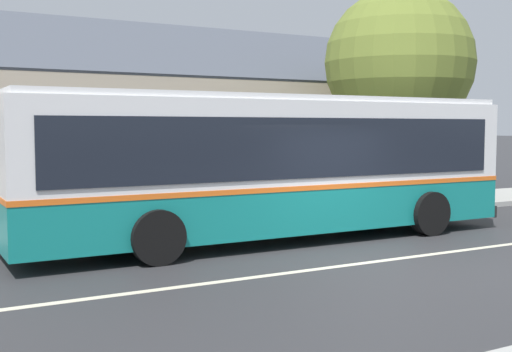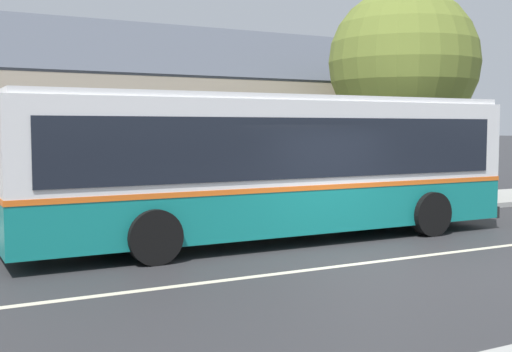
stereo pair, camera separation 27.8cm
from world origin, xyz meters
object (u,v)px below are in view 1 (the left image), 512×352
transit_bus (272,163)px  bus_stop_sign (428,155)px  bench_down_street (70,211)px  street_tree_primary (401,69)px

transit_bus → bus_stop_sign: bearing=17.7°
transit_bus → bus_stop_sign: size_ratio=4.67×
bench_down_street → bus_stop_sign: 10.37m
street_tree_primary → bus_stop_sign: 3.31m
transit_bus → street_tree_primary: bearing=29.1°
transit_bus → street_tree_primary: (7.14, 3.98, 2.63)m
bench_down_street → bus_stop_sign: size_ratio=0.76×
bench_down_street → bus_stop_sign: bearing=-2.4°
bus_stop_sign → street_tree_primary: bearing=73.2°
transit_bus → bench_down_street: transit_bus is taller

